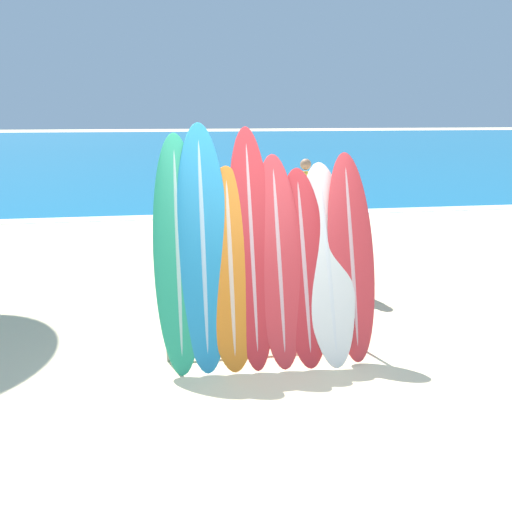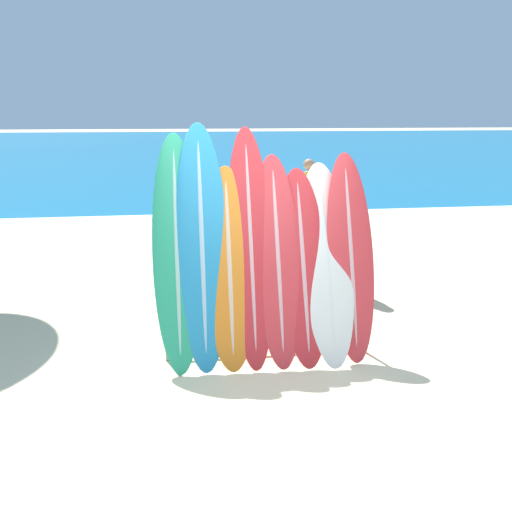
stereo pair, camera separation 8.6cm
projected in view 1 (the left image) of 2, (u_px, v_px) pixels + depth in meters
The scene contains 14 objects.
ground_plane at pixel (277, 382), 5.00m from camera, with size 160.00×160.00×0.00m, color beige.
ocean_water at pixel (191, 145), 40.85m from camera, with size 120.00×60.00×0.01m.
surfboard_rack at pixel (267, 314), 5.45m from camera, with size 2.20×0.04×0.89m.
surfboard_slot_0 at pixel (178, 251), 5.21m from camera, with size 0.51×1.00×2.41m.
surfboard_slot_1 at pixel (203, 245), 5.24m from camera, with size 0.56×1.03×2.52m.
surfboard_slot_2 at pixel (230, 267), 5.27m from camera, with size 0.56×0.90×2.06m.
surfboard_slot_3 at pixel (252, 245), 5.33m from camera, with size 0.48×1.09×2.47m.
surfboard_slot_4 at pixel (279, 259), 5.35m from camera, with size 0.51×1.00×2.18m.
surfboard_slot_5 at pixel (304, 265), 5.39m from camera, with size 0.54×0.97×2.02m.
surfboard_slot_6 at pixel (328, 261), 5.44m from camera, with size 0.58×1.08×2.08m.
surfboard_slot_7 at pixel (351, 255), 5.47m from camera, with size 0.51×0.88×2.19m.
person_near_water at pixel (183, 196), 10.65m from camera, with size 0.27×0.22×1.62m.
person_mid_beach at pixel (305, 196), 10.35m from camera, with size 0.25×0.29×1.70m.
person_far_left at pixel (341, 231), 7.45m from camera, with size 0.28×0.22×1.64m.
Camera 1 is at (-0.86, -4.37, 2.60)m, focal length 35.00 mm.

